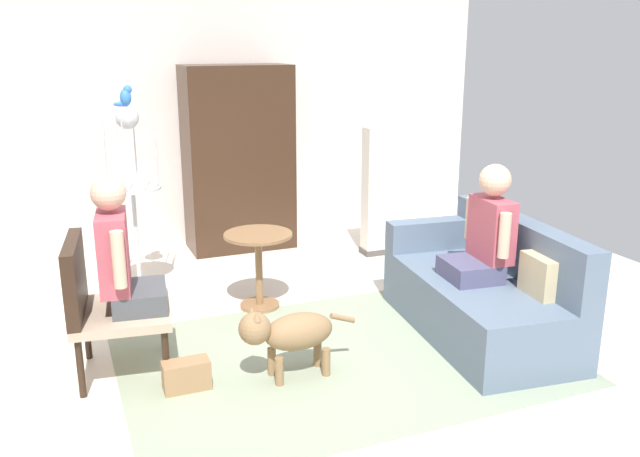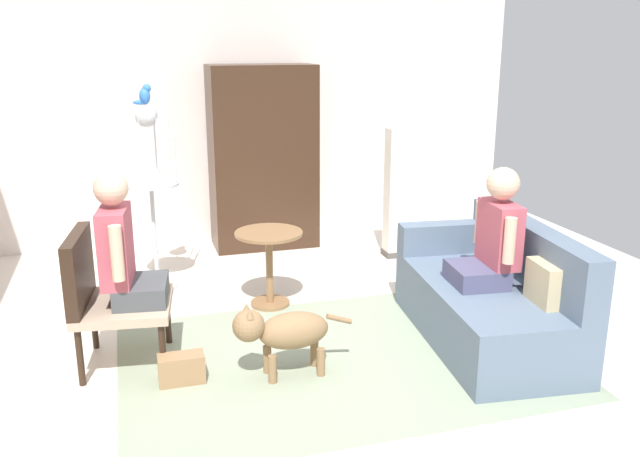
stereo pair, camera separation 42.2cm
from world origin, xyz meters
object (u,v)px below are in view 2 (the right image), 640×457
at_px(parrot, 145,95).
at_px(armoire_cabinet, 263,157).
at_px(armchair, 103,290).
at_px(column_lamp, 395,194).
at_px(couch, 490,299).
at_px(handbag, 182,369).
at_px(round_end_table, 269,257).
at_px(dog, 283,331).
at_px(person_on_armchair, 123,250).
at_px(person_on_couch, 493,237).
at_px(bird_cage_stand, 151,184).

bearing_deg(parrot, armoire_cabinet, 40.59).
distance_m(armchair, column_lamp, 3.24).
bearing_deg(couch, handbag, -179.05).
height_order(round_end_table, armoire_cabinet, armoire_cabinet).
bearing_deg(dog, handbag, 171.67).
bearing_deg(person_on_armchair, armchair, 172.70).
distance_m(person_on_couch, parrot, 3.03).
distance_m(person_on_armchair, round_end_table, 1.41).
bearing_deg(armchair, round_end_table, 29.41).
relative_size(couch, bird_cage_stand, 1.09).
relative_size(person_on_couch, round_end_table, 1.32).
distance_m(couch, person_on_couch, 0.48).
height_order(person_on_couch, dog, person_on_couch).
xyz_separation_m(bird_cage_stand, parrot, (0.00, -0.00, 0.76)).
bearing_deg(dog, bird_cage_stand, 110.23).
height_order(person_on_armchair, round_end_table, person_on_armchair).
bearing_deg(person_on_armchair, round_end_table, 33.19).
bearing_deg(armoire_cabinet, person_on_armchair, -120.58).
relative_size(armchair, dog, 1.16).
distance_m(armoire_cabinet, handbag, 3.17).
height_order(parrot, armoire_cabinet, armoire_cabinet).
bearing_deg(couch, person_on_couch, -141.86).
bearing_deg(couch, column_lamp, 87.74).
height_order(person_on_couch, round_end_table, person_on_couch).
relative_size(person_on_couch, parrot, 4.96).
distance_m(couch, round_end_table, 1.79).
bearing_deg(person_on_armchair, couch, -7.76).
bearing_deg(parrot, column_lamp, 6.01).
xyz_separation_m(person_on_couch, bird_cage_stand, (-2.26, 1.80, 0.15)).
height_order(round_end_table, bird_cage_stand, bird_cage_stand).
xyz_separation_m(couch, armchair, (-2.70, 0.37, 0.22)).
bearing_deg(armoire_cabinet, handbag, -111.93).
bearing_deg(armchair, handbag, -41.61).
distance_m(couch, armchair, 2.73).
bearing_deg(round_end_table, armoire_cabinet, 79.61).
distance_m(round_end_table, parrot, 1.69).
bearing_deg(armchair, person_on_couch, -8.40).
height_order(person_on_armchair, column_lamp, person_on_armchair).
height_order(dog, parrot, parrot).
xyz_separation_m(person_on_armchair, column_lamp, (2.63, 1.68, -0.16)).
distance_m(armchair, person_on_armchair, 0.31).
height_order(dog, bird_cage_stand, bird_cage_stand).
relative_size(column_lamp, handbag, 4.45).
xyz_separation_m(couch, armoire_cabinet, (-1.10, 2.80, 0.64)).
bearing_deg(couch, round_end_table, 142.42).
relative_size(armchair, armoire_cabinet, 0.49).
xyz_separation_m(couch, bird_cage_stand, (-2.29, 1.78, 0.63)).
bearing_deg(handbag, person_on_armchair, 128.54).
bearing_deg(parrot, armchair, -106.08).
distance_m(person_on_couch, column_lamp, 2.06).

